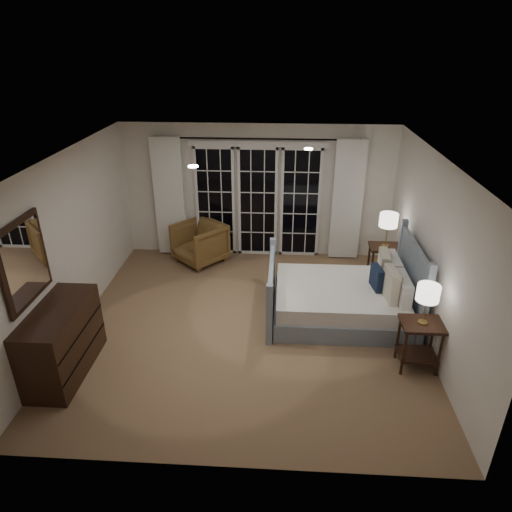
# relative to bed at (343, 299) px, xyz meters

# --- Properties ---
(floor) EXTENTS (5.00, 5.00, 0.00)m
(floor) POSITION_rel_bed_xyz_m (-1.42, -0.31, -0.32)
(floor) COLOR #946B4F
(floor) RESTS_ON ground
(ceiling) EXTENTS (5.00, 5.00, 0.00)m
(ceiling) POSITION_rel_bed_xyz_m (-1.42, -0.31, 2.18)
(ceiling) COLOR silver
(ceiling) RESTS_ON wall_back
(wall_left) EXTENTS (0.02, 5.00, 2.50)m
(wall_left) POSITION_rel_bed_xyz_m (-3.92, -0.31, 0.93)
(wall_left) COLOR white
(wall_left) RESTS_ON floor
(wall_right) EXTENTS (0.02, 5.00, 2.50)m
(wall_right) POSITION_rel_bed_xyz_m (1.08, -0.31, 0.93)
(wall_right) COLOR white
(wall_right) RESTS_ON floor
(wall_back) EXTENTS (5.00, 0.02, 2.50)m
(wall_back) POSITION_rel_bed_xyz_m (-1.42, 2.19, 0.93)
(wall_back) COLOR white
(wall_back) RESTS_ON floor
(wall_front) EXTENTS (5.00, 0.02, 2.50)m
(wall_front) POSITION_rel_bed_xyz_m (-1.42, -2.81, 0.93)
(wall_front) COLOR white
(wall_front) RESTS_ON floor
(french_doors) EXTENTS (2.50, 0.04, 2.20)m
(french_doors) POSITION_rel_bed_xyz_m (-1.42, 2.15, 0.77)
(french_doors) COLOR black
(french_doors) RESTS_ON wall_back
(curtain_rod) EXTENTS (3.50, 0.03, 0.03)m
(curtain_rod) POSITION_rel_bed_xyz_m (-1.42, 2.09, 1.93)
(curtain_rod) COLOR black
(curtain_rod) RESTS_ON wall_back
(curtain_left) EXTENTS (0.55, 0.10, 2.25)m
(curtain_left) POSITION_rel_bed_xyz_m (-3.07, 2.07, 0.83)
(curtain_left) COLOR white
(curtain_left) RESTS_ON curtain_rod
(curtain_right) EXTENTS (0.55, 0.10, 2.25)m
(curtain_right) POSITION_rel_bed_xyz_m (0.23, 2.07, 0.83)
(curtain_right) COLOR white
(curtain_right) RESTS_ON curtain_rod
(downlight_a) EXTENTS (0.12, 0.12, 0.01)m
(downlight_a) POSITION_rel_bed_xyz_m (-0.62, 0.29, 2.17)
(downlight_a) COLOR white
(downlight_a) RESTS_ON ceiling
(downlight_b) EXTENTS (0.12, 0.12, 0.01)m
(downlight_b) POSITION_rel_bed_xyz_m (-2.02, -0.71, 2.17)
(downlight_b) COLOR white
(downlight_b) RESTS_ON ceiling
(bed) EXTENTS (2.11, 1.50, 1.22)m
(bed) POSITION_rel_bed_xyz_m (0.00, 0.00, 0.00)
(bed) COLOR #8692A2
(bed) RESTS_ON floor
(nightstand_left) EXTENTS (0.52, 0.41, 0.67)m
(nightstand_left) POSITION_rel_bed_xyz_m (0.82, -1.12, 0.13)
(nightstand_left) COLOR black
(nightstand_left) RESTS_ON floor
(nightstand_right) EXTENTS (0.51, 0.41, 0.67)m
(nightstand_right) POSITION_rel_bed_xyz_m (0.80, 1.17, 0.12)
(nightstand_right) COLOR black
(nightstand_right) RESTS_ON floor
(lamp_left) EXTENTS (0.27, 0.27, 0.53)m
(lamp_left) POSITION_rel_bed_xyz_m (0.82, -1.12, 0.78)
(lamp_left) COLOR #B08C46
(lamp_left) RESTS_ON nightstand_left
(lamp_right) EXTENTS (0.30, 0.30, 0.59)m
(lamp_right) POSITION_rel_bed_xyz_m (0.80, 1.17, 0.82)
(lamp_right) COLOR #B08C46
(lamp_right) RESTS_ON nightstand_right
(armchair) EXTENTS (1.16, 1.16, 0.76)m
(armchair) POSITION_rel_bed_xyz_m (-2.48, 1.75, 0.06)
(armchair) COLOR brown
(armchair) RESTS_ON floor
(dresser) EXTENTS (0.55, 1.30, 0.92)m
(dresser) POSITION_rel_bed_xyz_m (-3.65, -1.48, 0.15)
(dresser) COLOR black
(dresser) RESTS_ON floor
(mirror) EXTENTS (0.05, 0.85, 1.00)m
(mirror) POSITION_rel_bed_xyz_m (-3.89, -1.48, 1.23)
(mirror) COLOR black
(mirror) RESTS_ON wall_left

